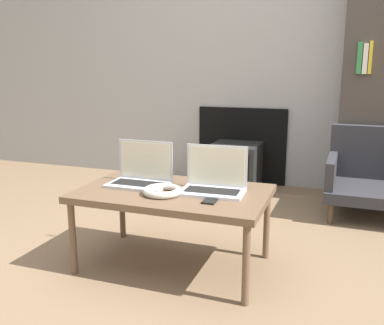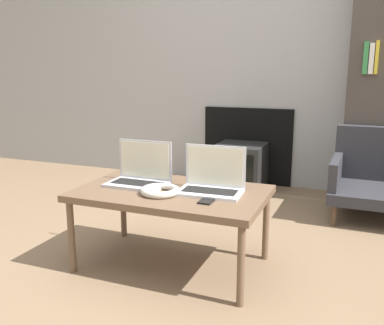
{
  "view_description": "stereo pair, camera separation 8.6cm",
  "coord_description": "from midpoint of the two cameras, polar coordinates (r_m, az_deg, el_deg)",
  "views": [
    {
      "loc": [
        0.83,
        -1.88,
        1.08
      ],
      "look_at": [
        0.0,
        0.45,
        0.52
      ],
      "focal_mm": 40.0,
      "sensor_mm": 36.0,
      "label": 1
    },
    {
      "loc": [
        0.91,
        -1.85,
        1.08
      ],
      "look_at": [
        0.0,
        0.45,
        0.52
      ],
      "focal_mm": 40.0,
      "sensor_mm": 36.0,
      "label": 2
    }
  ],
  "objects": [
    {
      "name": "table",
      "position": [
        2.3,
        -3.59,
        -4.59
      ],
      "size": [
        1.01,
        0.61,
        0.43
      ],
      "color": "brown",
      "rests_on": "ground_plane"
    },
    {
      "name": "laptop_left",
      "position": [
        2.41,
        -7.81,
        -1.61
      ],
      "size": [
        0.33,
        0.21,
        0.24
      ],
      "rotation": [
        0.0,
        0.0,
        0.0
      ],
      "color": "#B2B2B7",
      "rests_on": "table"
    },
    {
      "name": "headphones",
      "position": [
        2.22,
        -5.09,
        -3.8
      ],
      "size": [
        0.2,
        0.2,
        0.04
      ],
      "color": "beige",
      "rests_on": "table"
    },
    {
      "name": "phone",
      "position": [
        2.11,
        1.39,
        -5.01
      ],
      "size": [
        0.06,
        0.13,
        0.01
      ],
      "color": "black",
      "rests_on": "table"
    },
    {
      "name": "wall_back",
      "position": [
        4.01,
        7.29,
        15.51
      ],
      "size": [
        7.0,
        0.08,
        2.6
      ],
      "color": "#999999",
      "rests_on": "ground_plane"
    },
    {
      "name": "tv",
      "position": [
        3.85,
        5.16,
        -0.52
      ],
      "size": [
        0.42,
        0.45,
        0.41
      ],
      "color": "black",
      "rests_on": "ground_plane"
    },
    {
      "name": "laptop_right",
      "position": [
        2.25,
        1.85,
        -2.52
      ],
      "size": [
        0.34,
        0.23,
        0.24
      ],
      "rotation": [
        0.0,
        0.0,
        0.05
      ],
      "color": "silver",
      "rests_on": "table"
    },
    {
      "name": "ground_plane",
      "position": [
        2.33,
        -4.97,
        -15.0
      ],
      "size": [
        14.0,
        14.0,
        0.0
      ],
      "primitive_type": "plane",
      "color": "#7A6047"
    },
    {
      "name": "armchair",
      "position": [
        3.43,
        22.48,
        -1.39
      ],
      "size": [
        0.67,
        0.63,
        0.64
      ],
      "rotation": [
        0.0,
        0.0,
        -0.02
      ],
      "color": "#2D2D33",
      "rests_on": "ground_plane"
    }
  ]
}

